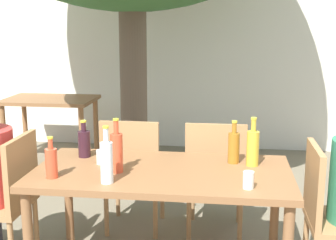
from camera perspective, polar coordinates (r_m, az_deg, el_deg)
name	(u,v)px	position (r m, az deg, el deg)	size (l,w,h in m)	color
cafe_building_wall	(198,39)	(5.97, 3.64, 9.88)	(10.00, 0.08, 2.80)	white
dining_table_front	(162,182)	(2.92, -0.75, -7.56)	(1.59, 0.82, 0.73)	brown
dining_table_back	(51,108)	(5.68, -14.13, 1.45)	(1.04, 0.69, 0.73)	brown
patio_chair_0	(7,195)	(3.27, -19.07, -8.59)	(0.44, 0.44, 0.91)	#A87A4C
patio_chair_1	(331,211)	(3.01, 19.29, -10.38)	(0.44, 0.44, 0.91)	#A87A4C
patio_chair_2	(133,168)	(3.61, -4.33, -5.91)	(0.44, 0.44, 0.91)	#A87A4C
patio_chair_3	(216,172)	(3.55, 5.83, -6.30)	(0.44, 0.44, 0.91)	#A87A4C
soda_bottle_0	(117,151)	(2.84, -6.28, -3.83)	(0.07, 0.07, 0.33)	#DB4C2D
oil_cruet_1	(253,147)	(2.99, 10.30, -3.26)	(0.08, 0.08, 0.31)	gold
water_bottle_2	(107,161)	(2.66, -7.49, -4.98)	(0.07, 0.07, 0.33)	silver
amber_bottle_3	(234,147)	(3.03, 8.02, -3.24)	(0.07, 0.07, 0.28)	#9E661E
wine_bottle_4	(84,143)	(3.19, -10.18, -2.75)	(0.08, 0.08, 0.25)	#331923
soda_bottle_5	(51,162)	(2.81, -14.03, -4.99)	(0.07, 0.07, 0.25)	#DB4C2D
drinking_glass_0	(248,180)	(2.61, 9.78, -7.22)	(0.06, 0.06, 0.10)	silver
drinking_glass_1	(102,157)	(3.04, -8.01, -4.47)	(0.08, 0.08, 0.09)	white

